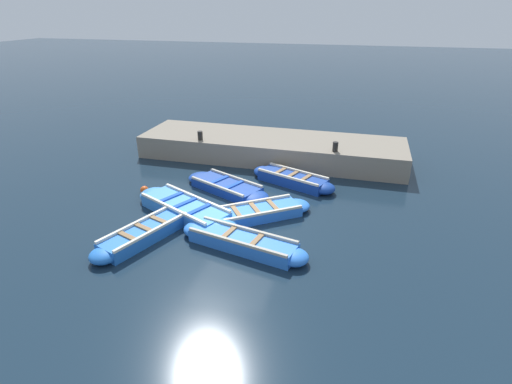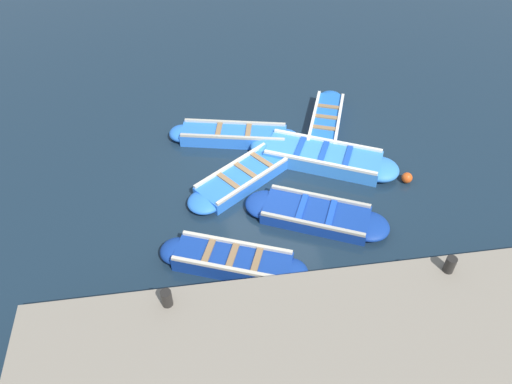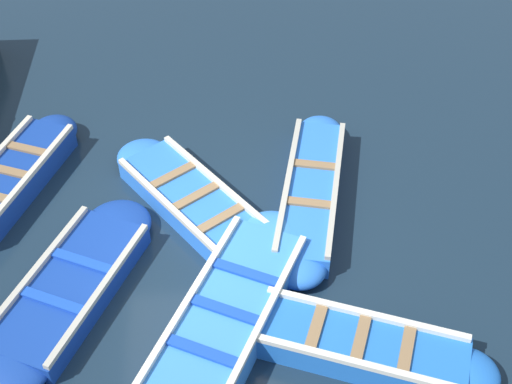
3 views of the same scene
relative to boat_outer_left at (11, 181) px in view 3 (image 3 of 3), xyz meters
name	(u,v)px [view 3 (image 3 of 3)]	position (x,y,z in m)	size (l,w,h in m)	color
ground_plane	(195,249)	(2.70, -1.35, -0.19)	(120.00, 120.00, 0.00)	#162838
boat_outer_left	(11,181)	(0.00, 0.00, 0.00)	(1.87, 3.27, 0.43)	navy
boat_far_corner	(70,288)	(1.12, -2.07, -0.04)	(2.27, 3.48, 0.36)	navy
boat_end_of_row	(311,193)	(4.39, -0.51, -0.01)	(1.46, 3.67, 0.41)	blue
boat_drifting	(226,320)	(3.09, -2.71, 0.01)	(2.57, 3.96, 0.44)	#3884E0
boat_broadside	(359,347)	(4.65, -3.18, -0.01)	(3.31, 1.82, 0.40)	blue
boat_near_quay	(196,204)	(2.72, -0.63, -0.03)	(2.77, 3.36, 0.37)	blue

